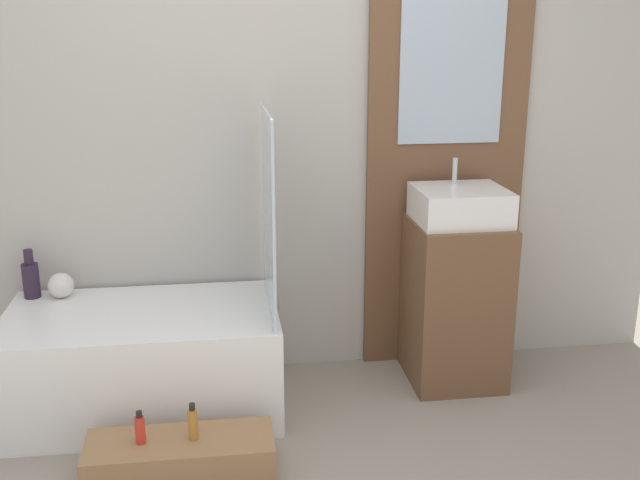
{
  "coord_description": "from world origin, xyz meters",
  "views": [
    {
      "loc": [
        -0.24,
        -2.12,
        1.78
      ],
      "look_at": [
        0.16,
        0.7,
        0.94
      ],
      "focal_mm": 42.0,
      "sensor_mm": 36.0,
      "label": 1
    }
  ],
  "objects_px": {
    "bottle_soap_primary": "(140,429)",
    "vase_tall_dark": "(31,278)",
    "vase_round_light": "(61,285)",
    "sink": "(460,205)",
    "bathtub": "(144,360)",
    "bottle_soap_secondary": "(193,423)",
    "wooden_step_bench": "(180,457)"
  },
  "relations": [
    {
      "from": "wooden_step_bench",
      "to": "vase_tall_dark",
      "type": "xyz_separation_m",
      "value": [
        -0.72,
        0.86,
        0.51
      ]
    },
    {
      "from": "vase_round_light",
      "to": "bottle_soap_secondary",
      "type": "relative_size",
      "value": 0.78
    },
    {
      "from": "vase_round_light",
      "to": "bottle_soap_secondary",
      "type": "bearing_deg",
      "value": -52.81
    },
    {
      "from": "bottle_soap_primary",
      "to": "bottle_soap_secondary",
      "type": "height_order",
      "value": "bottle_soap_secondary"
    },
    {
      "from": "vase_tall_dark",
      "to": "bottle_soap_primary",
      "type": "height_order",
      "value": "vase_tall_dark"
    },
    {
      "from": "vase_round_light",
      "to": "bottle_soap_primary",
      "type": "height_order",
      "value": "vase_round_light"
    },
    {
      "from": "bathtub",
      "to": "bottle_soap_secondary",
      "type": "distance_m",
      "value": 0.63
    },
    {
      "from": "sink",
      "to": "bottle_soap_primary",
      "type": "bearing_deg",
      "value": -155.37
    },
    {
      "from": "vase_tall_dark",
      "to": "bottle_soap_secondary",
      "type": "distance_m",
      "value": 1.21
    },
    {
      "from": "vase_round_light",
      "to": "bathtub",
      "type": "bearing_deg",
      "value": -32.32
    },
    {
      "from": "vase_round_light",
      "to": "bottle_soap_primary",
      "type": "relative_size",
      "value": 0.88
    },
    {
      "from": "bottle_soap_primary",
      "to": "vase_tall_dark",
      "type": "bearing_deg",
      "value": 123.48
    },
    {
      "from": "vase_round_light",
      "to": "sink",
      "type": "bearing_deg",
      "value": -4.25
    },
    {
      "from": "bathtub",
      "to": "bottle_soap_secondary",
      "type": "relative_size",
      "value": 7.95
    },
    {
      "from": "sink",
      "to": "bottle_soap_primary",
      "type": "height_order",
      "value": "sink"
    },
    {
      "from": "sink",
      "to": "bottle_soap_secondary",
      "type": "distance_m",
      "value": 1.62
    },
    {
      "from": "wooden_step_bench",
      "to": "sink",
      "type": "distance_m",
      "value": 1.74
    },
    {
      "from": "vase_tall_dark",
      "to": "bottle_soap_secondary",
      "type": "xyz_separation_m",
      "value": [
        0.77,
        -0.86,
        -0.36
      ]
    },
    {
      "from": "bathtub",
      "to": "wooden_step_bench",
      "type": "xyz_separation_m",
      "value": [
        0.18,
        -0.58,
        -0.17
      ]
    },
    {
      "from": "bottle_soap_secondary",
      "to": "sink",
      "type": "bearing_deg",
      "value": 28.0
    },
    {
      "from": "vase_tall_dark",
      "to": "bottle_soap_secondary",
      "type": "height_order",
      "value": "vase_tall_dark"
    },
    {
      "from": "wooden_step_bench",
      "to": "sink",
      "type": "xyz_separation_m",
      "value": [
        1.35,
        0.69,
        0.84
      ]
    },
    {
      "from": "vase_tall_dark",
      "to": "vase_round_light",
      "type": "height_order",
      "value": "vase_tall_dark"
    },
    {
      "from": "bathtub",
      "to": "vase_round_light",
      "type": "relative_size",
      "value": 10.22
    },
    {
      "from": "bathtub",
      "to": "sink",
      "type": "xyz_separation_m",
      "value": [
        1.54,
        0.11,
        0.67
      ]
    },
    {
      "from": "bathtub",
      "to": "vase_tall_dark",
      "type": "xyz_separation_m",
      "value": [
        -0.54,
        0.27,
        0.34
      ]
    },
    {
      "from": "bathtub",
      "to": "bottle_soap_primary",
      "type": "relative_size",
      "value": 8.99
    },
    {
      "from": "sink",
      "to": "vase_round_light",
      "type": "distance_m",
      "value": 1.97
    },
    {
      "from": "sink",
      "to": "bottle_soap_secondary",
      "type": "bearing_deg",
      "value": -152.0
    },
    {
      "from": "wooden_step_bench",
      "to": "bottle_soap_secondary",
      "type": "distance_m",
      "value": 0.16
    },
    {
      "from": "bathtub",
      "to": "sink",
      "type": "relative_size",
      "value": 2.9
    },
    {
      "from": "sink",
      "to": "vase_round_light",
      "type": "relative_size",
      "value": 3.53
    }
  ]
}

